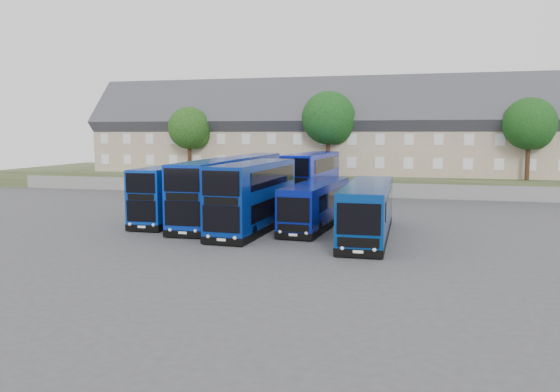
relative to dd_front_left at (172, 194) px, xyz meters
The scene contains 14 objects.
ground 8.41m from the dd_front_left, 35.02° to the right, with size 120.00×120.00×0.00m, color #424246.
retaining_wall 20.48m from the dd_front_left, 70.91° to the left, with size 70.00×0.40×1.50m, color slate.
earth_bank 30.09m from the dd_front_left, 77.16° to the left, with size 80.00×20.00×2.00m, color #3B4929.
terrace_row 26.58m from the dd_front_left, 75.21° to the left, with size 54.00×10.40×11.20m.
dd_front_left is the anchor object (origin of this frame).
dd_front_mid 3.70m from the dd_front_left, 11.75° to the right, with size 3.09×11.78×4.65m.
dd_front_right 7.61m from the dd_front_left, 17.57° to the right, with size 3.20×11.79×4.64m.
dd_rear_left 11.53m from the dd_front_left, 74.39° to the left, with size 2.93×11.59×4.58m.
dd_rear_right 14.96m from the dd_front_left, 55.13° to the left, with size 3.43×12.10×4.76m.
coach_east_a 11.18m from the dd_front_left, ahead, with size 3.24×11.69×3.16m.
coach_east_b 15.44m from the dd_front_left, 11.69° to the right, with size 2.81×12.70×3.46m.
tree_west 22.21m from the dd_front_left, 109.35° to the left, with size 4.80×4.80×7.65m.
tree_mid 23.49m from the dd_front_left, 67.11° to the left, with size 5.76×5.76×9.18m.
tree_east 35.73m from the dd_front_left, 35.30° to the left, with size 5.12×5.12×8.16m.
Camera 1 is at (11.42, -33.30, 6.67)m, focal length 35.00 mm.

